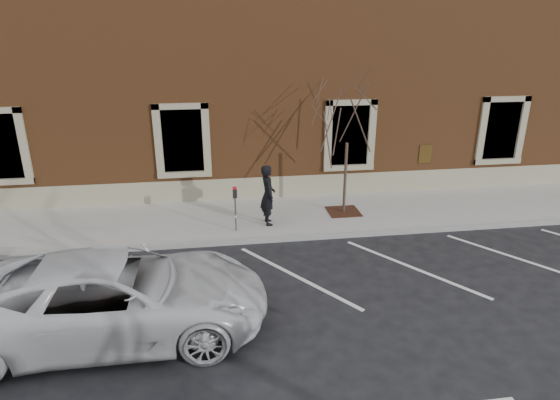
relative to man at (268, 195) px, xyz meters
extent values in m
plane|color=#28282B|center=(0.32, -1.05, -1.12)|extent=(120.00, 120.00, 0.00)
cube|color=#B8B6AD|center=(0.32, 0.70, -1.05)|extent=(40.00, 3.50, 0.15)
cube|color=#9E9E99|center=(0.32, -1.10, -1.05)|extent=(40.00, 0.12, 0.15)
cube|color=brown|center=(0.32, 6.70, 2.88)|extent=(40.00, 8.50, 8.00)
cube|color=gray|center=(0.32, 2.48, -0.57)|extent=(40.00, 0.06, 0.80)
cube|color=black|center=(-8.68, 2.60, 1.28)|extent=(1.40, 0.30, 2.20)
cube|color=gray|center=(-8.68, 2.43, 0.08)|extent=(1.90, 0.20, 0.20)
cube|color=black|center=(-2.68, 2.60, 1.28)|extent=(1.40, 0.30, 2.20)
cube|color=gray|center=(-2.68, 2.43, 0.08)|extent=(1.90, 0.20, 0.20)
cube|color=black|center=(3.32, 2.60, 1.28)|extent=(1.40, 0.30, 2.20)
cube|color=gray|center=(3.32, 2.43, 0.08)|extent=(1.90, 0.20, 0.20)
cube|color=black|center=(9.32, 2.60, 1.28)|extent=(1.40, 0.30, 2.20)
cube|color=gray|center=(9.32, 2.43, 0.08)|extent=(1.90, 0.20, 0.20)
imported|color=black|center=(0.00, 0.00, 0.00)|extent=(0.52, 0.74, 1.95)
cylinder|color=#595B60|center=(-1.06, -0.43, -0.43)|extent=(0.05, 0.05, 1.08)
cube|color=black|center=(-1.06, -0.43, 0.25)|extent=(0.13, 0.10, 0.28)
cube|color=red|center=(-1.06, -0.43, 0.43)|extent=(0.12, 0.09, 0.07)
cube|color=white|center=(-1.06, -0.48, -0.49)|extent=(0.05, 0.00, 0.08)
cube|color=#421E15|center=(2.69, 0.63, -0.96)|extent=(1.07, 1.07, 0.03)
cylinder|color=#47332B|center=(2.69, 0.63, 0.24)|extent=(0.10, 0.10, 2.42)
imported|color=silver|center=(-3.78, -5.04, -0.25)|extent=(6.28, 2.93, 1.74)
camera|label=1|loc=(-1.64, -13.83, 4.94)|focal=30.00mm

